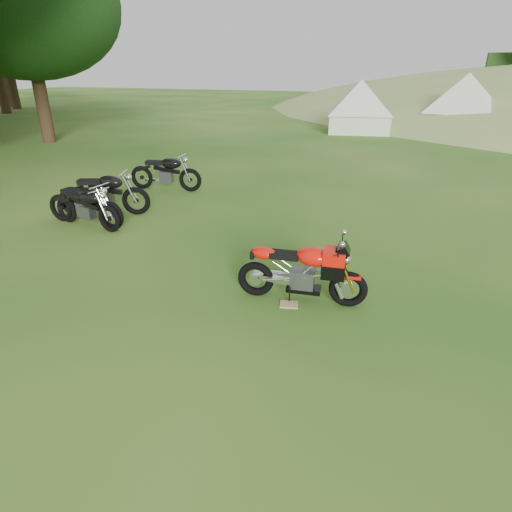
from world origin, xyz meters
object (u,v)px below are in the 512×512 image
at_px(vintage_moto_d, 165,171).
at_px(sport_motorcycle, 302,267).
at_px(vintage_moto_a, 86,206).
at_px(vintage_moto_c, 84,203).
at_px(tent_mid, 464,104).
at_px(tent_left, 360,106).
at_px(plywood_board, 289,304).
at_px(vintage_moto_b, 103,192).

bearing_deg(vintage_moto_d, sport_motorcycle, -50.65).
distance_m(vintage_moto_a, vintage_moto_c, 0.14).
height_order(sport_motorcycle, vintage_moto_c, sport_motorcycle).
xyz_separation_m(sport_motorcycle, tent_mid, (2.99, 20.57, 0.86)).
relative_size(sport_motorcycle, tent_left, 0.60).
bearing_deg(sport_motorcycle, vintage_moto_c, 156.63).
distance_m(plywood_board, tent_mid, 21.04).
bearing_deg(sport_motorcycle, vintage_moto_a, 157.05).
relative_size(sport_motorcycle, vintage_moto_b, 0.88).
xyz_separation_m(vintage_moto_c, tent_left, (3.12, 17.09, 0.81)).
relative_size(vintage_moto_a, tent_left, 0.59).
bearing_deg(vintage_moto_b, vintage_moto_a, -95.28).
distance_m(vintage_moto_c, tent_mid, 20.79).
relative_size(plywood_board, tent_left, 0.09).
bearing_deg(tent_mid, vintage_moto_d, -103.02).
xyz_separation_m(vintage_moto_d, tent_mid, (8.18, 15.94, 0.87)).
distance_m(plywood_board, vintage_moto_a, 5.27).
bearing_deg(vintage_moto_b, vintage_moto_c, -101.86).
bearing_deg(tent_mid, vintage_moto_c, -99.13).
bearing_deg(tent_left, vintage_moto_c, -111.70).
xyz_separation_m(sport_motorcycle, vintage_moto_d, (-5.19, 4.63, -0.01)).
height_order(sport_motorcycle, vintage_moto_a, sport_motorcycle).
bearing_deg(sport_motorcycle, plywood_board, -126.87).
relative_size(plywood_board, vintage_moto_c, 0.14).
bearing_deg(vintage_moto_c, vintage_moto_a, -32.12).
bearing_deg(vintage_moto_c, vintage_moto_d, 90.48).
relative_size(plywood_board, vintage_moto_b, 0.13).
bearing_deg(vintage_moto_c, tent_mid, 67.73).
height_order(vintage_moto_a, vintage_moto_b, vintage_moto_b).
bearing_deg(plywood_board, vintage_moto_c, 161.72).
bearing_deg(sport_motorcycle, vintage_moto_b, 149.68).
bearing_deg(plywood_board, sport_motorcycle, 60.55).
distance_m(sport_motorcycle, tent_mid, 20.81).
relative_size(sport_motorcycle, plywood_board, 6.91).
xyz_separation_m(tent_left, tent_mid, (5.09, 1.99, 0.09)).
relative_size(vintage_moto_b, vintage_moto_c, 1.07).
height_order(sport_motorcycle, plywood_board, sport_motorcycle).
distance_m(vintage_moto_a, vintage_moto_d, 3.22).
bearing_deg(plywood_board, tent_left, 96.05).
distance_m(plywood_board, vintage_moto_b, 5.78).
bearing_deg(tent_left, plywood_board, -95.32).
height_order(plywood_board, vintage_moto_a, vintage_moto_a).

